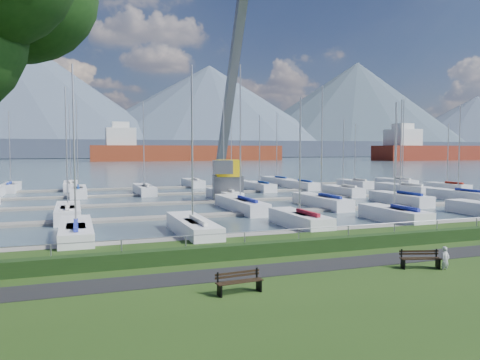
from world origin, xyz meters
name	(u,v)px	position (x,y,z in m)	size (l,w,h in m)	color
path	(347,263)	(0.00, -3.00, 0.01)	(160.00, 2.00, 0.04)	black
water	(97,160)	(0.00, 260.00, -0.40)	(800.00, 540.00, 0.20)	#3F515C
hedge	(319,245)	(0.00, -0.40, 0.35)	(80.00, 0.70, 0.70)	black
fence	(316,228)	(0.00, 0.00, 1.20)	(0.04, 0.04, 80.00)	gray
foothill	(92,149)	(0.00, 330.00, 6.00)	(900.00, 80.00, 12.00)	#3D465A
mountains	(97,102)	(7.35, 404.62, 46.68)	(1190.00, 360.00, 115.00)	#454E66
docks	(196,202)	(0.00, 26.00, -0.22)	(90.00, 41.60, 0.25)	gray
bench_left	(239,282)	(-6.28, -5.65, 0.42)	(1.83, 0.58, 0.85)	black
bench_right	(420,259)	(2.62, -4.89, 0.42)	(1.84, 0.92, 0.85)	black
person	(445,257)	(3.46, -5.51, 0.60)	(0.43, 0.29, 1.19)	#AEAEB5
crane	(228,150)	(4.48, 28.73, 5.33)	(4.95, 13.41, 22.35)	#56585E
cargo_ship_mid	(180,153)	(39.42, 216.02, 3.56)	(97.95, 20.41, 21.50)	maroon
cargo_ship_east	(441,153)	(176.16, 181.69, 3.67)	(87.44, 20.13, 21.50)	maroon
sailboat_fleet	(167,149)	(-2.43, 28.74, 5.36)	(75.38, 49.39, 13.63)	navy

